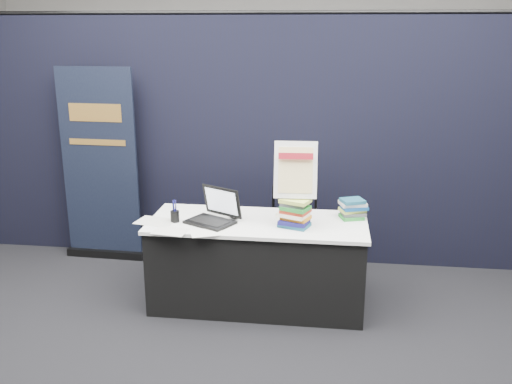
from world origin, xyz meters
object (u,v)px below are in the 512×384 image
Objects in this scene: pullup_banner at (101,176)px; info_sign at (296,171)px; laptop at (211,214)px; book_stack_short at (353,209)px; stacking_chair at (293,229)px; display_table at (258,263)px; book_stack_tall at (294,213)px.

info_sign is at bearing -21.98° from pullup_banner.
info_sign is at bearing 27.71° from laptop.
laptop is 1.93× the size of book_stack_short.
book_stack_short is 0.25× the size of stacking_chair.
stacking_chair is at bearing 61.57° from display_table.
stacking_chair reaches higher than display_table.
display_table is 0.58m from laptop.
stacking_chair is (1.95, -0.34, -0.34)m from pullup_banner.
stacking_chair is (0.64, 0.54, -0.30)m from laptop.
display_table is at bearing -167.17° from book_stack_short.
display_table is 4.01× the size of laptop.
laptop is at bearing -171.24° from display_table.
laptop is 1.18m from book_stack_short.
laptop is 1.74× the size of book_stack_tall.
laptop reaches higher than display_table.
book_stack_tall is (0.31, -0.09, 0.49)m from display_table.
pullup_banner is at bearing 173.92° from laptop.
book_stack_tall reaches higher than display_table.
pullup_banner reaches higher than book_stack_short.
book_stack_short is (1.16, 0.24, 0.02)m from laptop.
info_sign is 0.89m from stacking_chair.
book_stack_short is at bearing 24.16° from info_sign.
info_sign is (-0.00, 0.03, 0.34)m from book_stack_tall.
display_table is 1.94m from pullup_banner.
info_sign is 0.50× the size of stacking_chair.
laptop reaches higher than book_stack_tall.
laptop is 0.79m from info_sign.
pullup_banner is 2.01m from stacking_chair.
info_sign reaches higher than stacking_chair.
book_stack_tall is at bearing 25.17° from laptop.
display_table is at bearing 165.46° from info_sign.
book_stack_short is 0.50× the size of info_sign.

